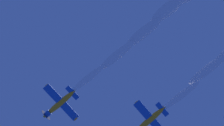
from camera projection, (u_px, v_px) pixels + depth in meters
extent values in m
ellipsoid|color=orange|center=(60.00, 103.00, 83.43)|extent=(7.13, 1.79, 1.58)
cylinder|color=#194CB2|center=(48.00, 113.00, 83.62)|extent=(1.11, 1.26, 1.26)
cone|color=yellow|center=(45.00, 116.00, 83.67)|extent=(0.81, 0.62, 0.61)
cylinder|color=#3F3F47|center=(46.00, 115.00, 83.66)|extent=(0.38, 2.62, 2.63)
cube|color=#194CB2|center=(61.00, 102.00, 83.24)|extent=(2.14, 9.00, 0.98)
ellipsoid|color=orange|center=(46.00, 85.00, 82.96)|extent=(0.99, 0.35, 0.33)
ellipsoid|color=orange|center=(76.00, 119.00, 83.51)|extent=(0.99, 0.35, 0.33)
cube|color=#194CB2|center=(72.00, 93.00, 83.29)|extent=(1.19, 3.25, 0.43)
cube|color=orange|center=(73.00, 92.00, 83.81)|extent=(1.25, 0.31, 1.24)
ellipsoid|color=#1E232D|center=(59.00, 104.00, 83.88)|extent=(1.69, 0.92, 0.84)
ellipsoid|color=orange|center=(150.00, 120.00, 81.91)|extent=(7.14, 1.74, 1.69)
cube|color=#194CB2|center=(151.00, 119.00, 81.73)|extent=(2.14, 9.01, 0.67)
ellipsoid|color=orange|center=(136.00, 102.00, 81.28)|extent=(0.99, 0.34, 0.35)
cube|color=#194CB2|center=(162.00, 109.00, 81.84)|extent=(1.19, 3.25, 0.33)
cube|color=orange|center=(162.00, 109.00, 82.37)|extent=(1.27, 0.26, 1.27)
ellipsoid|color=#1E232D|center=(148.00, 120.00, 82.36)|extent=(1.70, 0.89, 0.85)
ellipsoid|color=white|center=(88.00, 79.00, 83.01)|extent=(8.98, 1.99, 2.10)
ellipsoid|color=white|center=(117.00, 55.00, 82.73)|extent=(9.04, 2.38, 2.49)
ellipsoid|color=white|center=(143.00, 33.00, 82.61)|extent=(9.10, 2.76, 2.87)
ellipsoid|color=white|center=(169.00, 9.00, 82.15)|extent=(9.16, 3.15, 3.25)
ellipsoid|color=white|center=(181.00, 96.00, 81.54)|extent=(8.98, 1.99, 2.10)
ellipsoid|color=white|center=(207.00, 70.00, 81.47)|extent=(9.04, 2.38, 2.49)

